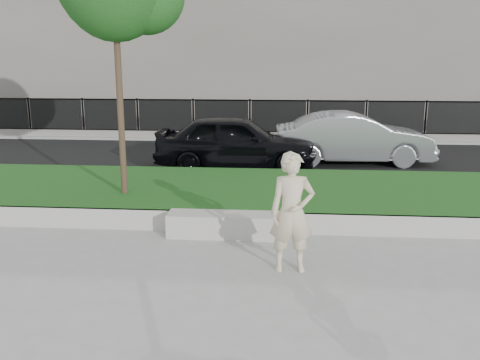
# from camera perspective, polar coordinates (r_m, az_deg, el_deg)

# --- Properties ---
(ground) EXTENTS (90.00, 90.00, 0.00)m
(ground) POSITION_cam_1_polar(r_m,az_deg,el_deg) (9.14, -0.13, -7.70)
(ground) COLOR gray
(ground) RESTS_ON ground
(grass_bank) EXTENTS (34.00, 4.00, 0.40)m
(grass_bank) POSITION_cam_1_polar(r_m,az_deg,el_deg) (11.93, 1.10, -1.67)
(grass_bank) COLOR #0E3912
(grass_bank) RESTS_ON ground
(grass_kerb) EXTENTS (34.00, 0.08, 0.40)m
(grass_kerb) POSITION_cam_1_polar(r_m,az_deg,el_deg) (10.05, 0.38, -4.53)
(grass_kerb) COLOR #ADAAA2
(grass_kerb) RESTS_ON ground
(street) EXTENTS (34.00, 7.00, 0.04)m
(street) POSITION_cam_1_polar(r_m,az_deg,el_deg) (17.33, 2.27, 2.42)
(street) COLOR black
(street) RESTS_ON ground
(far_pavement) EXTENTS (34.00, 3.00, 0.12)m
(far_pavement) POSITION_cam_1_polar(r_m,az_deg,el_deg) (21.75, 2.80, 4.73)
(far_pavement) COLOR gray
(far_pavement) RESTS_ON ground
(iron_fence) EXTENTS (32.00, 0.30, 1.50)m
(iron_fence) POSITION_cam_1_polar(r_m,az_deg,el_deg) (20.70, 2.72, 5.65)
(iron_fence) COLOR slate
(iron_fence) RESTS_ON far_pavement
(building_facade) EXTENTS (34.00, 10.00, 10.00)m
(building_facade) POSITION_cam_1_polar(r_m,az_deg,el_deg) (28.57, 3.44, 16.68)
(building_facade) COLOR #6A645D
(building_facade) RESTS_ON ground
(stone_bench) EXTENTS (2.12, 0.53, 0.43)m
(stone_bench) POSITION_cam_1_polar(r_m,az_deg,el_deg) (9.85, -1.56, -4.81)
(stone_bench) COLOR #ADAAA2
(stone_bench) RESTS_ON ground
(man) EXTENTS (0.72, 0.51, 1.86)m
(man) POSITION_cam_1_polar(r_m,az_deg,el_deg) (8.16, 5.56, -3.48)
(man) COLOR beige
(man) RESTS_ON ground
(book) EXTENTS (0.26, 0.20, 0.03)m
(book) POSITION_cam_1_polar(r_m,az_deg,el_deg) (9.78, -1.07, -3.51)
(book) COLOR silver
(book) RESTS_ON stone_bench
(car_dark) EXTENTS (4.63, 1.92, 1.57)m
(car_dark) POSITION_cam_1_polar(r_m,az_deg,el_deg) (15.36, -0.44, 4.08)
(car_dark) COLOR black
(car_dark) RESTS_ON street
(car_silver) EXTENTS (4.77, 1.94, 1.54)m
(car_silver) POSITION_cam_1_polar(r_m,az_deg,el_deg) (16.51, 12.01, 4.38)
(car_silver) COLOR gray
(car_silver) RESTS_ON street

